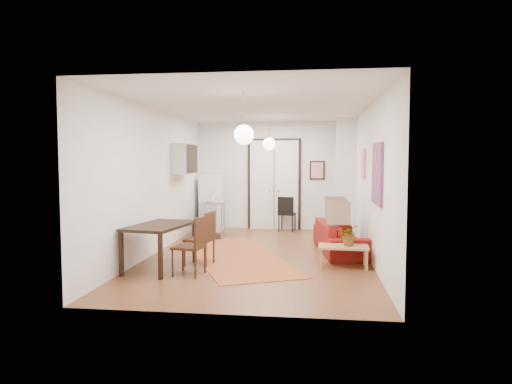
# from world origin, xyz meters

# --- Properties ---
(floor) EXTENTS (7.00, 7.00, 0.00)m
(floor) POSITION_xyz_m (0.00, 0.00, 0.00)
(floor) COLOR brown
(floor) RESTS_ON ground
(ceiling) EXTENTS (4.20, 7.00, 0.02)m
(ceiling) POSITION_xyz_m (0.00, 0.00, 2.90)
(ceiling) COLOR silver
(ceiling) RESTS_ON wall_back
(wall_back) EXTENTS (4.20, 0.02, 2.90)m
(wall_back) POSITION_xyz_m (0.00, 3.50, 1.45)
(wall_back) COLOR white
(wall_back) RESTS_ON floor
(wall_front) EXTENTS (4.20, 0.02, 2.90)m
(wall_front) POSITION_xyz_m (0.00, -3.50, 1.45)
(wall_front) COLOR white
(wall_front) RESTS_ON floor
(wall_left) EXTENTS (0.02, 7.00, 2.90)m
(wall_left) POSITION_xyz_m (-2.10, 0.00, 1.45)
(wall_left) COLOR white
(wall_left) RESTS_ON floor
(wall_right) EXTENTS (0.02, 7.00, 2.90)m
(wall_right) POSITION_xyz_m (2.10, 0.00, 1.45)
(wall_right) COLOR white
(wall_right) RESTS_ON floor
(double_doors) EXTENTS (1.44, 0.06, 2.50)m
(double_doors) POSITION_xyz_m (0.00, 3.46, 1.20)
(double_doors) COLOR white
(double_doors) RESTS_ON wall_back
(stub_partition) EXTENTS (0.50, 0.10, 2.90)m
(stub_partition) POSITION_xyz_m (1.85, 2.55, 1.45)
(stub_partition) COLOR white
(stub_partition) RESTS_ON floor
(wall_cabinet) EXTENTS (0.35, 1.00, 0.70)m
(wall_cabinet) POSITION_xyz_m (-1.92, 1.50, 1.90)
(wall_cabinet) COLOR silver
(wall_cabinet) RESTS_ON wall_left
(painting_popart) EXTENTS (0.05, 1.00, 1.00)m
(painting_popart) POSITION_xyz_m (2.08, -1.25, 1.65)
(painting_popart) COLOR red
(painting_popart) RESTS_ON wall_right
(painting_abstract) EXTENTS (0.05, 0.50, 0.60)m
(painting_abstract) POSITION_xyz_m (2.08, 0.80, 1.80)
(painting_abstract) COLOR beige
(painting_abstract) RESTS_ON wall_right
(poster_back) EXTENTS (0.40, 0.03, 0.50)m
(poster_back) POSITION_xyz_m (1.15, 3.47, 1.60)
(poster_back) COLOR red
(poster_back) RESTS_ON wall_back
(print_left) EXTENTS (0.03, 0.44, 0.54)m
(print_left) POSITION_xyz_m (-2.07, 2.00, 1.95)
(print_left) COLOR #9F7142
(print_left) RESTS_ON wall_left
(pendant_back) EXTENTS (0.30, 0.30, 0.80)m
(pendant_back) POSITION_xyz_m (0.00, 2.00, 2.25)
(pendant_back) COLOR silver
(pendant_back) RESTS_ON ceiling
(pendant_front) EXTENTS (0.30, 0.30, 0.80)m
(pendant_front) POSITION_xyz_m (0.00, -2.00, 2.25)
(pendant_front) COLOR silver
(pendant_front) RESTS_ON ceiling
(kilim_rug) EXTENTS (3.00, 4.27, 0.01)m
(kilim_rug) POSITION_xyz_m (-0.45, -0.17, 0.01)
(kilim_rug) COLOR #B15C2C
(kilim_rug) RESTS_ON floor
(sofa) EXTENTS (1.12, 2.23, 0.62)m
(sofa) POSITION_xyz_m (1.62, 0.48, 0.31)
(sofa) COLOR maroon
(sofa) RESTS_ON floor
(coffee_table) EXTENTS (0.88, 0.51, 0.38)m
(coffee_table) POSITION_xyz_m (1.57, -0.84, 0.33)
(coffee_table) COLOR #AD8252
(coffee_table) RESTS_ON floor
(potted_plant) EXTENTS (0.35, 0.30, 0.37)m
(potted_plant) POSITION_xyz_m (1.67, -0.84, 0.57)
(potted_plant) COLOR #285A2D
(potted_plant) RESTS_ON coffee_table
(kitchen_counter) EXTENTS (0.72, 1.21, 0.87)m
(kitchen_counter) POSITION_xyz_m (-1.40, 2.12, 0.56)
(kitchen_counter) COLOR #B6B8BB
(kitchen_counter) RESTS_ON floor
(bowl) EXTENTS (0.27, 0.27, 0.05)m
(bowl) POSITION_xyz_m (-1.40, 1.82, 0.90)
(bowl) COLOR white
(bowl) RESTS_ON kitchen_counter
(soap_bottle) EXTENTS (0.11, 0.11, 0.18)m
(soap_bottle) POSITION_xyz_m (-1.45, 2.37, 0.96)
(soap_bottle) COLOR #5497B7
(soap_bottle) RESTS_ON kitchen_counter
(fridge) EXTENTS (0.59, 0.59, 1.47)m
(fridge) POSITION_xyz_m (-1.67, 3.15, 0.74)
(fridge) COLOR white
(fridge) RESTS_ON floor
(dining_table) EXTENTS (1.01, 1.50, 0.77)m
(dining_table) POSITION_xyz_m (-1.56, -1.33, 0.69)
(dining_table) COLOR black
(dining_table) RESTS_ON floor
(dining_chair_near) EXTENTS (0.52, 0.68, 0.96)m
(dining_chair_near) POSITION_xyz_m (-0.96, -0.89, 0.55)
(dining_chair_near) COLOR #3C2313
(dining_chair_near) RESTS_ON floor
(dining_chair_far) EXTENTS (0.52, 0.68, 0.96)m
(dining_chair_far) POSITION_xyz_m (-0.96, -1.59, 0.55)
(dining_chair_far) COLOR #3C2313
(dining_chair_far) RESTS_ON floor
(black_side_chair) EXTENTS (0.48, 0.48, 0.92)m
(black_side_chair) POSITION_xyz_m (0.37, 3.24, 0.54)
(black_side_chair) COLOR black
(black_side_chair) RESTS_ON floor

